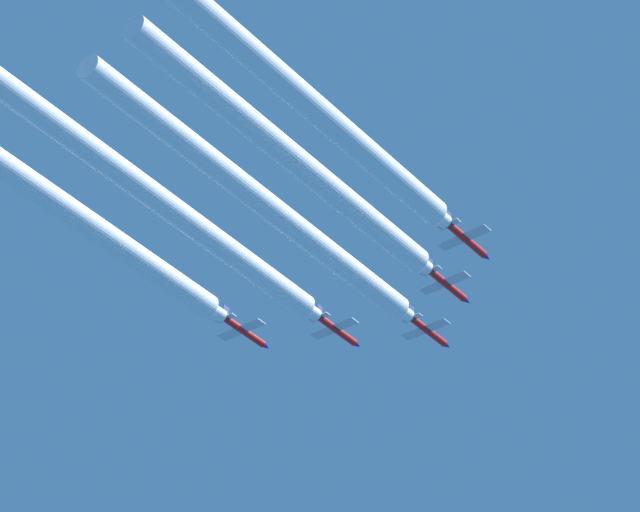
{
  "coord_description": "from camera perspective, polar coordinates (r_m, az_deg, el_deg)",
  "views": [
    {
      "loc": [
        129.76,
        -195.2,
        1.52
      ],
      "look_at": [
        0.08,
        -23.31,
        155.42
      ],
      "focal_mm": 92.81,
      "sensor_mm": 36.0,
      "label": 1
    }
  ],
  "objects": [
    {
      "name": "jet_lead",
      "position": [
        286.66,
        3.76,
        -2.6
      ],
      "size": [
        8.89,
        12.95,
        3.11
      ],
      "color": "red"
    },
    {
      "name": "smoke_trail_outer_left",
      "position": [
        251.0,
        -10.04,
        2.51
      ],
      "size": [
        4.08,
        90.95,
        4.08
      ],
      "color": "white"
    },
    {
      "name": "smoke_trail_outer_right",
      "position": [
        231.81,
        -0.78,
        5.62
      ],
      "size": [
        4.08,
        75.17,
        4.08
      ],
      "color": "white"
    },
    {
      "name": "jet_outer_right",
      "position": [
        259.95,
        5.08,
        0.56
      ],
      "size": [
        8.89,
        12.95,
        3.11
      ],
      "color": "red"
    },
    {
      "name": "jet_left_wingman",
      "position": [
        283.89,
        0.61,
        -2.58
      ],
      "size": [
        8.89,
        12.95,
        3.11
      ],
      "color": "red"
    },
    {
      "name": "jet_outer_left",
      "position": [
        280.87,
        -2.61,
        -2.62
      ],
      "size": [
        8.89,
        12.95,
        3.11
      ],
      "color": "red"
    },
    {
      "name": "smoke_trail_lead",
      "position": [
        256.46,
        -1.92,
        1.81
      ],
      "size": [
        4.08,
        79.22,
        4.08
      ],
      "color": "white"
    },
    {
      "name": "jet_right_wingman",
      "position": [
        273.02,
        4.42,
        -1.0
      ],
      "size": [
        8.89,
        12.95,
        3.11
      ],
      "color": "red"
    },
    {
      "name": "smoke_trail_right_wingman",
      "position": [
        245.75,
        -0.9,
        3.36
      ],
      "size": [
        4.08,
        70.92,
        4.08
      ],
      "color": "white"
    },
    {
      "name": "smoke_trail_left_wingman",
      "position": [
        253.83,
        -5.88,
        2.16
      ],
      "size": [
        4.08,
        84.51,
        4.08
      ],
      "color": "white"
    }
  ]
}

